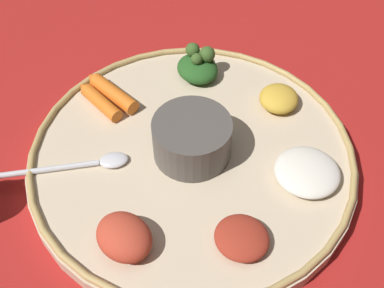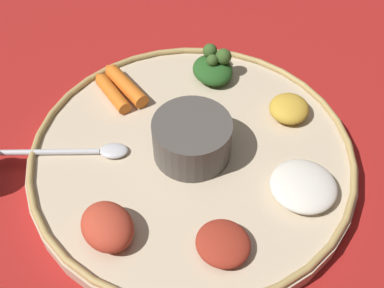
% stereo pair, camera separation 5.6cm
% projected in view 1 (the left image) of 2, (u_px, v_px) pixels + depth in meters
% --- Properties ---
extents(ground_plane, '(2.40, 2.40, 0.00)m').
position_uv_depth(ground_plane, '(192.00, 163.00, 0.59)').
color(ground_plane, maroon).
extents(platter, '(0.39, 0.39, 0.02)m').
position_uv_depth(platter, '(192.00, 158.00, 0.58)').
color(platter, '#C6B293').
rests_on(platter, ground_plane).
extents(platter_rim, '(0.39, 0.39, 0.01)m').
position_uv_depth(platter_rim, '(192.00, 150.00, 0.57)').
color(platter_rim, tan).
rests_on(platter_rim, platter).
extents(center_bowl, '(0.09, 0.09, 0.05)m').
position_uv_depth(center_bowl, '(192.00, 137.00, 0.55)').
color(center_bowl, '#4C4742').
rests_on(center_bowl, platter).
extents(spoon, '(0.13, 0.12, 0.01)m').
position_uv_depth(spoon, '(81.00, 165.00, 0.56)').
color(spoon, silver).
rests_on(spoon, platter).
extents(greens_pile, '(0.08, 0.07, 0.04)m').
position_uv_depth(greens_pile, '(198.00, 66.00, 0.65)').
color(greens_pile, '#23511E').
rests_on(greens_pile, platter).
extents(carrot_near_spoon, '(0.09, 0.04, 0.02)m').
position_uv_depth(carrot_near_spoon, '(111.00, 91.00, 0.63)').
color(carrot_near_spoon, orange).
rests_on(carrot_near_spoon, platter).
extents(carrot_outer, '(0.08, 0.04, 0.02)m').
position_uv_depth(carrot_outer, '(99.00, 101.00, 0.62)').
color(carrot_outer, orange).
rests_on(carrot_outer, platter).
extents(mound_beet, '(0.06, 0.06, 0.02)m').
position_uv_depth(mound_beet, '(242.00, 238.00, 0.49)').
color(mound_beet, maroon).
rests_on(mound_beet, platter).
extents(mound_berbere_red, '(0.07, 0.06, 0.03)m').
position_uv_depth(mound_berbere_red, '(124.00, 237.00, 0.48)').
color(mound_berbere_red, '#B73D28').
rests_on(mound_berbere_red, platter).
extents(mound_rice_white, '(0.08, 0.08, 0.02)m').
position_uv_depth(mound_rice_white, '(307.00, 172.00, 0.54)').
color(mound_rice_white, silver).
rests_on(mound_rice_white, platter).
extents(mound_lentil_yellow, '(0.06, 0.06, 0.02)m').
position_uv_depth(mound_lentil_yellow, '(279.00, 98.00, 0.62)').
color(mound_lentil_yellow, gold).
rests_on(mound_lentil_yellow, platter).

